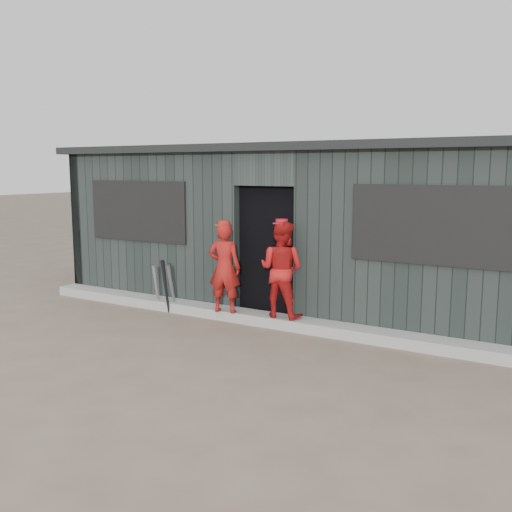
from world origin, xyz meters
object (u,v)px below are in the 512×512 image
Objects in this scene: bat_mid at (172,288)px; player_red_left at (224,268)px; player_red_right at (281,269)px; dugout at (307,226)px; bat_right at (166,287)px; player_grey_back at (304,278)px; bat_left at (156,287)px.

bat_mid is 0.57× the size of player_red_left.
dugout reaches higher than player_red_right.
bat_mid is 0.55× the size of player_red_right.
bat_right reaches higher than bat_mid.
player_grey_back is at bearing -158.34° from player_red_left.
bat_mid is 0.60× the size of player_grey_back.
bat_left is 0.53× the size of player_red_right.
bat_left is at bearing -134.77° from dugout.
bat_right is 1.12m from player_red_left.
bat_right is 0.63× the size of player_red_right.
player_red_left is 1.04× the size of player_grey_back.
bat_right is at bearing 25.06° from player_grey_back.
dugout is at bearing 52.39° from bat_right.
bat_left is at bearing -171.88° from bat_mid.
dugout reaches higher than bat_left.
player_grey_back is (2.01, 0.77, 0.21)m from bat_right.
bat_left is 0.55× the size of player_red_left.
player_red_left is 1.19m from player_grey_back.
bat_left is 0.09× the size of dugout.
bat_left is at bearing 2.67° from player_red_right.
bat_mid is at bearing 2.00° from player_red_right.
bat_mid is 1.97m from player_red_right.
player_red_left is 1.98m from dugout.
player_red_right is (1.89, 0.27, 0.41)m from bat_right.
player_red_left is 0.16× the size of dugout.
player_red_right is (0.84, 0.20, 0.02)m from player_red_left.
dugout is (-0.51, 1.17, 0.65)m from player_grey_back.
bat_left is 0.33m from bat_right.
player_red_left reaches higher than player_grey_back.
player_red_right is 0.55m from player_grey_back.
player_grey_back is at bearing -103.65° from player_red_right.
player_grey_back reaches higher than bat_left.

